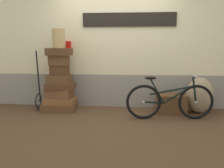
{
  "coord_description": "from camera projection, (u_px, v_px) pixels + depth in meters",
  "views": [
    {
      "loc": [
        0.34,
        -4.08,
        1.36
      ],
      "look_at": [
        -0.02,
        0.28,
        0.59
      ],
      "focal_mm": 35.7,
      "sensor_mm": 36.0,
      "label": 1
    }
  ],
  "objects": [
    {
      "name": "suitcase_1",
      "position": [
        60.0,
        100.0,
        4.67
      ],
      "size": [
        0.62,
        0.43,
        0.11
      ],
      "primitive_type": "cube",
      "rotation": [
        0.0,
        0.0,
        0.02
      ],
      "color": "brown",
      "rests_on": "suitcase_0"
    },
    {
      "name": "suitcase_8",
      "position": [
        170.0,
        109.0,
        4.53
      ],
      "size": [
        0.65,
        0.47,
        0.17
      ],
      "primitive_type": "cube",
      "rotation": [
        0.0,
        0.0,
        -0.08
      ],
      "color": "brown",
      "rests_on": "ground"
    },
    {
      "name": "wicker_basket",
      "position": [
        59.0,
        38.0,
        4.48
      ],
      "size": [
        0.25,
        0.25,
        0.38
      ],
      "primitive_type": "cylinder",
      "color": "tan",
      "rests_on": "suitcase_7"
    },
    {
      "name": "suitcase_6",
      "position": [
        59.0,
        60.0,
        4.55
      ],
      "size": [
        0.4,
        0.29,
        0.21
      ],
      "primitive_type": "cube",
      "rotation": [
        0.0,
        0.0,
        -0.12
      ],
      "color": "brown",
      "rests_on": "suitcase_5"
    },
    {
      "name": "suitcase_0",
      "position": [
        60.0,
        106.0,
        4.72
      ],
      "size": [
        0.72,
        0.53,
        0.16
      ],
      "primitive_type": "cube",
      "rotation": [
        0.0,
        0.0,
        0.07
      ],
      "color": "brown",
      "rests_on": "ground"
    },
    {
      "name": "ground",
      "position": [
        112.0,
        118.0,
        4.27
      ],
      "size": [
        9.31,
        5.2,
        0.06
      ],
      "primitive_type": "cube",
      "color": "#513823"
    },
    {
      "name": "bicycle",
      "position": [
        169.0,
        101.0,
        4.09
      ],
      "size": [
        1.61,
        0.46,
        0.84
      ],
      "color": "black",
      "rests_on": "ground"
    },
    {
      "name": "suitcase_7",
      "position": [
        59.0,
        52.0,
        4.5
      ],
      "size": [
        0.48,
        0.35,
        0.14
      ],
      "primitive_type": "cube",
      "rotation": [
        0.0,
        0.0,
        -0.02
      ],
      "color": "#4C2D19",
      "rests_on": "suitcase_6"
    },
    {
      "name": "suitcase_4",
      "position": [
        59.0,
        79.0,
        4.63
      ],
      "size": [
        0.49,
        0.38,
        0.17
      ],
      "primitive_type": "cube",
      "rotation": [
        0.0,
        0.0,
        -0.11
      ],
      "color": "brown",
      "rests_on": "suitcase_3"
    },
    {
      "name": "luggage_trolley",
      "position": [
        46.0,
        96.0,
        4.84
      ],
      "size": [
        0.39,
        0.38,
        1.25
      ],
      "color": "black",
      "rests_on": "ground"
    },
    {
      "name": "station_building",
      "position": [
        116.0,
        51.0,
        4.89
      ],
      "size": [
        7.31,
        0.74,
        2.47
      ],
      "color": "gray",
      "rests_on": "ground"
    },
    {
      "name": "burlap_sack",
      "position": [
        200.0,
        95.0,
        4.48
      ],
      "size": [
        0.52,
        0.44,
        0.72
      ],
      "primitive_type": "ellipsoid",
      "color": "#9E8966",
      "rests_on": "ground"
    },
    {
      "name": "suitcase_9",
      "position": [
        171.0,
        100.0,
        4.5
      ],
      "size": [
        0.58,
        0.42,
        0.21
      ],
      "primitive_type": "cube",
      "rotation": [
        0.0,
        0.0,
        0.01
      ],
      "color": "brown",
      "rests_on": "suitcase_8"
    },
    {
      "name": "suitcase_2",
      "position": [
        59.0,
        93.0,
        4.67
      ],
      "size": [
        0.56,
        0.39,
        0.2
      ],
      "primitive_type": "cube",
      "rotation": [
        0.0,
        0.0,
        -0.1
      ],
      "color": "brown",
      "rests_on": "suitcase_1"
    },
    {
      "name": "suitcase_3",
      "position": [
        60.0,
        86.0,
        4.63
      ],
      "size": [
        0.6,
        0.39,
        0.11
      ],
      "primitive_type": "cube",
      "rotation": [
        0.0,
        0.0,
        0.05
      ],
      "color": "#4C2D19",
      "rests_on": "suitcase_2"
    },
    {
      "name": "suitcase_5",
      "position": [
        59.0,
        70.0,
        4.6
      ],
      "size": [
        0.37,
        0.26,
        0.2
      ],
      "primitive_type": "cube",
      "rotation": [
        0.0,
        0.0,
        -0.11
      ],
      "color": "#4C2D19",
      "rests_on": "suitcase_4"
    }
  ]
}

